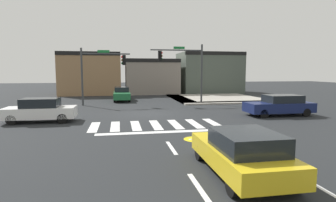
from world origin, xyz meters
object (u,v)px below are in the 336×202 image
car_navy (280,105)px  car_yellow (242,152)px  traffic_signal_northwest (101,67)px  car_green (122,94)px  car_white (40,110)px  traffic_signal_northeast (183,63)px

car_navy → car_yellow: (-7.76, -10.24, -0.04)m
traffic_signal_northwest → car_green: traffic_signal_northwest is taller
car_green → car_white: bearing=-23.1°
car_yellow → traffic_signal_northeast: bearing=-7.8°
traffic_signal_northwest → car_navy: (13.10, -8.62, -2.89)m
car_white → car_navy: bearing=178.9°
car_green → car_navy: (11.19, -12.48, 0.01)m
car_green → car_yellow: bearing=8.6°
traffic_signal_northeast → car_navy: size_ratio=1.22×
car_navy → car_yellow: car_navy is taller
traffic_signal_northwest → car_green: size_ratio=1.12×
traffic_signal_northwest → traffic_signal_northeast: (7.88, -0.34, 0.32)m
traffic_signal_northeast → car_yellow: bearing=82.2°
traffic_signal_northwest → traffic_signal_northeast: size_ratio=0.92×
traffic_signal_northwest → car_green: 5.20m
traffic_signal_northwest → car_navy: bearing=-33.3°
car_navy → car_white: size_ratio=1.12×
car_green → car_yellow: (3.44, -22.72, -0.03)m
car_green → car_white: car_white is taller
car_yellow → car_green: bearing=8.6°
traffic_signal_northwest → car_yellow: size_ratio=1.24×
traffic_signal_northwest → car_green: (1.91, 3.86, -2.90)m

